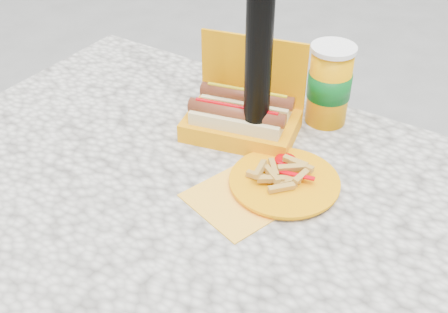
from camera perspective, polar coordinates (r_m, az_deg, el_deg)
The scene contains 4 objects.
picnic_table at distance 1.09m, azimuth -1.25°, elevation -7.57°, with size 1.20×0.80×0.75m.
hotdog_box at distance 1.14m, azimuth 1.88°, elevation 4.21°, with size 0.25×0.20×0.18m.
fries_plate at distance 1.02m, azimuth 5.76°, elevation -2.56°, with size 0.25×0.28×0.04m.
soda_cup at distance 1.18m, azimuth 10.65°, elevation 7.19°, with size 0.09×0.09×0.17m.
Camera 1 is at (0.44, -0.65, 1.41)m, focal length 45.00 mm.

